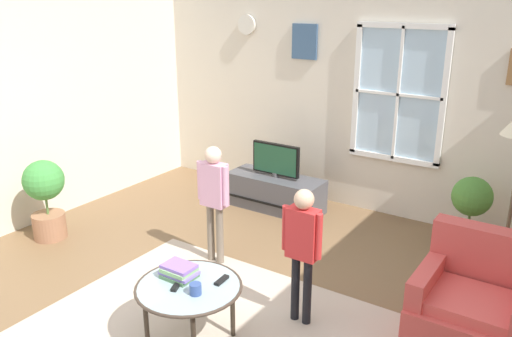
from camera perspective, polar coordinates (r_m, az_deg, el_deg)
name	(u,v)px	position (r m, az deg, el deg)	size (l,w,h in m)	color
ground_plane	(207,321)	(4.31, -5.30, -16.12)	(6.07, 6.19, 0.02)	brown
back_wall	(364,87)	(6.10, 11.56, 8.65)	(5.47, 0.17, 2.85)	beige
area_rug	(212,334)	(4.15, -4.82, -17.43)	(2.68, 2.10, 0.01)	#C6B29E
tv_stand	(275,193)	(6.20, 2.12, -2.61)	(1.14, 0.45, 0.40)	#4C4C51
television	(276,160)	(6.07, 2.15, 0.97)	(0.60, 0.08, 0.40)	#4C4C4C
armchair	(473,313)	(4.07, 22.40, -14.27)	(0.76, 0.74, 0.87)	#D14C47
coffee_table	(189,289)	(3.87, -7.27, -12.82)	(0.77, 0.77, 0.46)	#99B2B7
book_stack	(179,271)	(3.94, -8.30, -10.93)	(0.26, 0.19, 0.11)	#547F53
cup	(196,289)	(3.74, -6.55, -12.81)	(0.08, 0.08, 0.08)	#334C8C
remote_near_books	(222,280)	(3.88, -3.73, -11.96)	(0.04, 0.14, 0.02)	black
remote_near_cup	(176,285)	(3.85, -8.62, -12.38)	(0.04, 0.14, 0.02)	black
person_red_shirt	(303,241)	(3.95, 5.07, -7.84)	(0.33, 0.15, 1.09)	black
person_pink_shirt	(214,191)	(4.82, -4.56, -2.47)	(0.34, 0.16, 1.13)	#726656
potted_plant_by_window	(471,206)	(5.55, 22.20, -3.75)	(0.39, 0.39, 0.75)	#9E6B4C
potted_plant_corner	(45,194)	(5.78, -21.81, -2.58)	(0.41, 0.41, 0.84)	#9E6B4C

